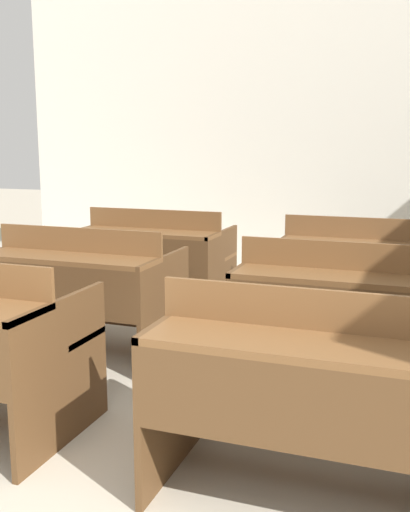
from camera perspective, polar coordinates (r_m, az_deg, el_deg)
The scene contains 6 objects.
wall_back at distance 6.49m, azimuth 10.52°, elevation 11.90°, with size 6.84×0.06×3.07m.
bench_front_right at distance 2.36m, azimuth 9.98°, elevation -12.06°, with size 1.17×0.74×0.84m.
bench_second_left at distance 3.98m, azimuth -11.67°, elevation -2.80°, with size 1.17×0.74×0.84m.
bench_second_right at distance 3.44m, azimuth 13.03°, elevation -4.94°, with size 1.17×0.74×0.84m.
bench_third_left at distance 4.99m, azimuth -4.78°, elevation 0.08°, with size 1.17×0.74×0.84m.
bench_third_right at distance 4.57m, azimuth 14.81°, elevation -1.20°, with size 1.17×0.74×0.84m.
Camera 1 is at (1.09, -0.70, 1.36)m, focal length 42.00 mm.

